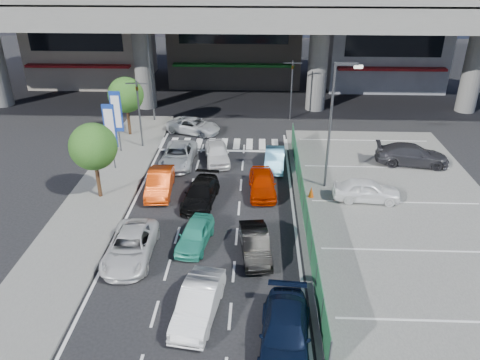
{
  "coord_description": "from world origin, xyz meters",
  "views": [
    {
      "loc": [
        2.62,
        -20.94,
        13.99
      ],
      "look_at": [
        1.65,
        3.12,
        1.82
      ],
      "focal_mm": 35.0,
      "sensor_mm": 36.0,
      "label": 1
    }
  ],
  "objects_px": {
    "sedan_white_mid_left": "(130,247)",
    "wagon_silver_front_left": "(178,155)",
    "kei_truck_front_right": "(275,159)",
    "parked_sedan_white": "(367,190)",
    "signboard_far": "(117,113)",
    "tree_near": "(93,147)",
    "taxi_orange_right": "(262,183)",
    "traffic_cone": "(311,192)",
    "hatch_white_back_mid": "(199,303)",
    "hatch_black_mid_right": "(255,244)",
    "traffic_light_left": "(138,98)",
    "taxi_teal_mid": "(195,234)",
    "minivan_navy_back": "(285,333)",
    "sedan_white_front_mid": "(217,153)",
    "tree_far": "(126,95)",
    "street_lamp_left": "(152,67)",
    "taxi_orange_left": "(160,183)",
    "traffic_light_right": "(292,75)",
    "crossing_wagon_silver": "(194,126)",
    "street_lamp_right": "(334,116)",
    "sedan_black_mid": "(201,193)",
    "signboard_near": "(110,128)"
  },
  "relations": [
    {
      "from": "sedan_black_mid",
      "to": "taxi_orange_right",
      "type": "xyz_separation_m",
      "value": [
        3.7,
        1.37,
        0.06
      ]
    },
    {
      "from": "street_lamp_left",
      "to": "taxi_orange_left",
      "type": "distance_m",
      "value": 14.11
    },
    {
      "from": "tree_far",
      "to": "hatch_black_mid_right",
      "type": "height_order",
      "value": "tree_far"
    },
    {
      "from": "kei_truck_front_right",
      "to": "parked_sedan_white",
      "type": "bearing_deg",
      "value": -36.99
    },
    {
      "from": "hatch_black_mid_right",
      "to": "wagon_silver_front_left",
      "type": "relative_size",
      "value": 0.81
    },
    {
      "from": "taxi_orange_right",
      "to": "traffic_cone",
      "type": "distance_m",
      "value": 3.06
    },
    {
      "from": "taxi_teal_mid",
      "to": "sedan_white_front_mid",
      "type": "distance_m",
      "value": 10.41
    },
    {
      "from": "street_lamp_left",
      "to": "minivan_navy_back",
      "type": "relative_size",
      "value": 1.68
    },
    {
      "from": "taxi_orange_right",
      "to": "sedan_white_front_mid",
      "type": "relative_size",
      "value": 1.0
    },
    {
      "from": "sedan_black_mid",
      "to": "parked_sedan_white",
      "type": "xyz_separation_m",
      "value": [
        9.99,
        0.63,
        0.12
      ]
    },
    {
      "from": "parked_sedan_white",
      "to": "wagon_silver_front_left",
      "type": "bearing_deg",
      "value": 72.07
    },
    {
      "from": "traffic_light_left",
      "to": "taxi_teal_mid",
      "type": "bearing_deg",
      "value": -66.04
    },
    {
      "from": "taxi_teal_mid",
      "to": "parked_sedan_white",
      "type": "bearing_deg",
      "value": 35.97
    },
    {
      "from": "tree_near",
      "to": "taxi_teal_mid",
      "type": "xyz_separation_m",
      "value": [
        6.48,
        -4.79,
        -2.78
      ]
    },
    {
      "from": "traffic_light_left",
      "to": "signboard_near",
      "type": "relative_size",
      "value": 1.11
    },
    {
      "from": "street_lamp_right",
      "to": "sedan_black_mid",
      "type": "height_order",
      "value": "street_lamp_right"
    },
    {
      "from": "street_lamp_left",
      "to": "taxi_teal_mid",
      "type": "height_order",
      "value": "street_lamp_left"
    },
    {
      "from": "street_lamp_right",
      "to": "wagon_silver_front_left",
      "type": "distance_m",
      "value": 11.37
    },
    {
      "from": "street_lamp_right",
      "to": "kei_truck_front_right",
      "type": "bearing_deg",
      "value": 139.58
    },
    {
      "from": "traffic_light_left",
      "to": "wagon_silver_front_left",
      "type": "bearing_deg",
      "value": -41.47
    },
    {
      "from": "street_lamp_left",
      "to": "minivan_navy_back",
      "type": "bearing_deg",
      "value": -68.38
    },
    {
      "from": "street_lamp_left",
      "to": "kei_truck_front_right",
      "type": "height_order",
      "value": "street_lamp_left"
    },
    {
      "from": "signboard_far",
      "to": "taxi_teal_mid",
      "type": "height_order",
      "value": "signboard_far"
    },
    {
      "from": "street_lamp_left",
      "to": "crossing_wagon_silver",
      "type": "xyz_separation_m",
      "value": [
        3.66,
        -2.74,
        -4.15
      ]
    },
    {
      "from": "tree_far",
      "to": "hatch_black_mid_right",
      "type": "xyz_separation_m",
      "value": [
        10.4,
        -16.07,
        -2.76
      ]
    },
    {
      "from": "tree_far",
      "to": "parked_sedan_white",
      "type": "relative_size",
      "value": 1.2
    },
    {
      "from": "street_lamp_left",
      "to": "traffic_cone",
      "type": "distance_m",
      "value": 18.78
    },
    {
      "from": "tree_near",
      "to": "wagon_silver_front_left",
      "type": "bearing_deg",
      "value": 51.77
    },
    {
      "from": "traffic_light_left",
      "to": "taxi_orange_right",
      "type": "height_order",
      "value": "traffic_light_left"
    },
    {
      "from": "hatch_black_mid_right",
      "to": "traffic_cone",
      "type": "xyz_separation_m",
      "value": [
        3.38,
        6.06,
        -0.22
      ]
    },
    {
      "from": "street_lamp_left",
      "to": "tree_near",
      "type": "distance_m",
      "value": 14.08
    },
    {
      "from": "street_lamp_right",
      "to": "wagon_silver_front_left",
      "type": "relative_size",
      "value": 1.69
    },
    {
      "from": "minivan_navy_back",
      "to": "sedan_white_front_mid",
      "type": "relative_size",
      "value": 1.17
    },
    {
      "from": "signboard_near",
      "to": "sedan_white_mid_left",
      "type": "relative_size",
      "value": 0.99
    },
    {
      "from": "taxi_orange_left",
      "to": "crossing_wagon_silver",
      "type": "xyz_separation_m",
      "value": [
        0.76,
        10.45,
        -0.07
      ]
    },
    {
      "from": "hatch_white_back_mid",
      "to": "street_lamp_left",
      "type": "bearing_deg",
      "value": 113.61
    },
    {
      "from": "tree_far",
      "to": "sedan_white_mid_left",
      "type": "distance_m",
      "value": 17.34
    },
    {
      "from": "tree_near",
      "to": "street_lamp_right",
      "type": "bearing_deg",
      "value": 8.03
    },
    {
      "from": "traffic_light_right",
      "to": "minivan_navy_back",
      "type": "xyz_separation_m",
      "value": [
        -1.69,
        -26.58,
        -3.25
      ]
    },
    {
      "from": "tree_near",
      "to": "taxi_orange_left",
      "type": "distance_m",
      "value": 4.55
    },
    {
      "from": "minivan_navy_back",
      "to": "wagon_silver_front_left",
      "type": "relative_size",
      "value": 1.0
    },
    {
      "from": "traffic_light_left",
      "to": "kei_truck_front_right",
      "type": "height_order",
      "value": "traffic_light_left"
    },
    {
      "from": "sedan_white_mid_left",
      "to": "wagon_silver_front_left",
      "type": "xyz_separation_m",
      "value": [
        0.6,
        11.22,
        0.0
      ]
    },
    {
      "from": "taxi_orange_right",
      "to": "taxi_teal_mid",
      "type": "bearing_deg",
      "value": -124.18
    },
    {
      "from": "signboard_far",
      "to": "tree_near",
      "type": "height_order",
      "value": "tree_near"
    },
    {
      "from": "taxi_teal_mid",
      "to": "crossing_wagon_silver",
      "type": "height_order",
      "value": "crossing_wagon_silver"
    },
    {
      "from": "hatch_white_back_mid",
      "to": "hatch_black_mid_right",
      "type": "height_order",
      "value": "hatch_white_back_mid"
    },
    {
      "from": "traffic_light_right",
      "to": "hatch_white_back_mid",
      "type": "relative_size",
      "value": 1.24
    },
    {
      "from": "minivan_navy_back",
      "to": "hatch_black_mid_right",
      "type": "xyz_separation_m",
      "value": [
        -1.21,
        6.01,
        -0.06
      ]
    },
    {
      "from": "sedan_white_mid_left",
      "to": "traffic_cone",
      "type": "xyz_separation_m",
      "value": [
        9.53,
        6.58,
        -0.25
      ]
    }
  ]
}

